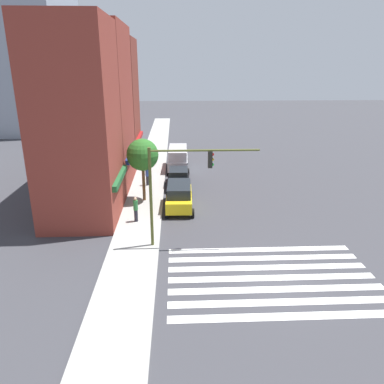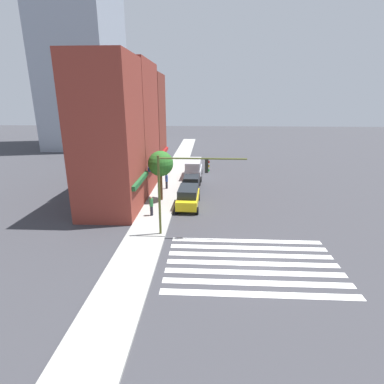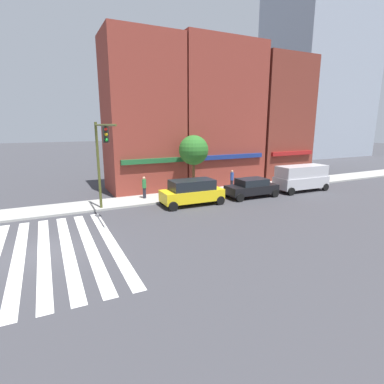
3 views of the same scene
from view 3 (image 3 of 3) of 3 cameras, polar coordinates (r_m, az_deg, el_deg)
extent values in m
plane|color=#38383D|center=(16.27, -26.39, -10.29)|extent=(200.00, 200.00, 0.00)
cube|color=#9E9E99|center=(23.38, -26.54, -3.30)|extent=(120.00, 3.00, 0.15)
cube|color=silver|center=(16.34, -30.13, -10.60)|extent=(0.54, 10.80, 0.01)
cube|color=silver|center=(16.27, -26.39, -10.28)|extent=(0.54, 10.80, 0.01)
cube|color=silver|center=(16.27, -22.65, -9.91)|extent=(0.54, 10.80, 0.01)
cube|color=silver|center=(16.34, -18.94, -9.50)|extent=(0.54, 10.80, 0.01)
cube|color=silver|center=(16.48, -15.28, -9.06)|extent=(0.54, 10.80, 0.01)
cube|color=maroon|center=(27.86, -9.39, 14.12)|extent=(6.49, 5.00, 13.49)
cube|color=#1E592D|center=(25.51, -7.33, 5.90)|extent=(5.52, 0.30, 0.40)
cube|color=maroon|center=(31.01, 4.76, 14.36)|extent=(8.60, 5.00, 13.78)
cube|color=navy|center=(28.91, 7.33, 6.70)|extent=(7.31, 0.30, 0.40)
cube|color=maroon|center=(35.65, 15.90, 13.19)|extent=(6.43, 5.00, 13.12)
cube|color=maroon|center=(33.85, 18.54, 7.02)|extent=(5.46, 0.30, 0.40)
cube|color=#939EAD|center=(68.74, 23.79, 29.77)|extent=(18.51, 13.57, 54.45)
cylinder|color=#474C1E|center=(21.96, -17.37, 4.54)|extent=(0.18, 0.18, 6.16)
cylinder|color=#474C1E|center=(18.69, -16.40, 12.13)|extent=(0.12, 6.24, 0.12)
cube|color=black|center=(18.39, -16.12, 10.51)|extent=(0.32, 0.24, 0.95)
sphere|color=red|center=(18.26, -16.10, 11.43)|extent=(0.18, 0.18, 0.18)
sphere|color=#EAAD14|center=(18.27, -16.05, 10.49)|extent=(0.18, 0.18, 0.18)
sphere|color=green|center=(18.28, -15.99, 9.55)|extent=(0.18, 0.18, 0.18)
cube|color=yellow|center=(22.70, 0.00, -0.58)|extent=(4.75, 2.02, 0.85)
cube|color=black|center=(22.53, 0.00, 1.40)|extent=(3.33, 1.83, 0.75)
cylinder|color=black|center=(22.90, -5.42, -1.61)|extent=(0.68, 0.22, 0.68)
cylinder|color=black|center=(21.19, -3.58, -2.76)|extent=(0.68, 0.22, 0.68)
cylinder|color=black|center=(24.50, 3.09, -0.62)|extent=(0.68, 0.22, 0.68)
cylinder|color=black|center=(22.91, 5.42, -1.61)|extent=(0.68, 0.22, 0.68)
cube|color=black|center=(25.62, 11.27, 0.54)|extent=(4.44, 1.89, 0.70)
cube|color=black|center=(25.49, 11.33, 1.92)|extent=(2.45, 1.70, 0.55)
cylinder|color=black|center=(25.39, 6.79, -0.22)|extent=(0.68, 0.22, 0.68)
cylinder|color=black|center=(23.95, 9.13, -1.08)|extent=(0.68, 0.22, 0.68)
cylinder|color=black|center=(27.47, 13.08, 0.53)|extent=(0.68, 0.22, 0.68)
cylinder|color=black|center=(26.14, 15.56, -0.22)|extent=(0.68, 0.22, 0.68)
cube|color=#B7B7BC|center=(29.28, 20.02, 1.83)|extent=(5.05, 2.13, 1.00)
cube|color=#B7B7BC|center=(29.12, 20.17, 3.76)|extent=(4.80, 1.96, 1.00)
cylinder|color=black|center=(28.64, 15.60, 0.88)|extent=(0.68, 0.22, 0.68)
cylinder|color=black|center=(27.22, 18.39, 0.09)|extent=(0.68, 0.22, 0.68)
cylinder|color=black|center=(31.55, 21.30, 1.54)|extent=(0.68, 0.22, 0.68)
cylinder|color=black|center=(30.27, 24.06, 0.86)|extent=(0.68, 0.22, 0.68)
cylinder|color=#23232D|center=(27.81, 7.58, 1.39)|extent=(0.26, 0.26, 0.85)
cylinder|color=#2D4C9E|center=(27.67, 7.63, 2.97)|extent=(0.32, 0.32, 0.70)
sphere|color=tan|center=(27.60, 7.65, 3.91)|extent=(0.22, 0.22, 0.22)
cylinder|color=#23232D|center=(24.50, -9.04, -0.20)|extent=(0.26, 0.26, 0.85)
cylinder|color=#2D7A3D|center=(24.34, -9.10, 1.58)|extent=(0.32, 0.32, 0.70)
sphere|color=tan|center=(24.26, -9.14, 2.65)|extent=(0.22, 0.22, 0.22)
cylinder|color=brown|center=(25.66, 0.30, 2.84)|extent=(0.24, 0.24, 2.87)
sphere|color=#286623|center=(25.36, 0.31, 7.98)|extent=(2.49, 2.49, 2.49)
camera|label=1|loc=(26.84, -69.55, 14.48)|focal=35.00mm
camera|label=2|loc=(25.37, -72.50, 13.08)|focal=28.00mm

